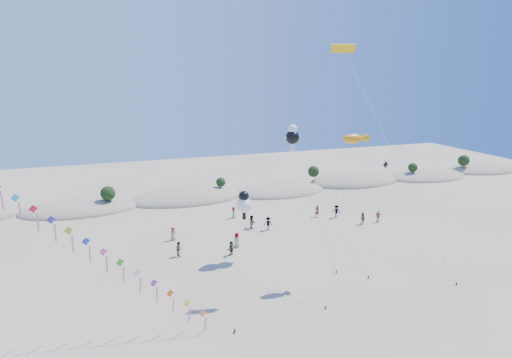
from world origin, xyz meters
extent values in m
ellipsoid|color=gray|center=(-16.00, 44.60, 0.00)|extent=(17.60, 9.68, 3.00)
ellipsoid|color=#203B15|center=(-16.00, 44.60, 0.83)|extent=(14.08, 6.34, 0.70)
ellipsoid|color=gray|center=(0.00, 45.30, 0.00)|extent=(19.00, 10.45, 3.40)
ellipsoid|color=#203B15|center=(0.00, 45.30, 0.94)|extent=(15.20, 6.84, 0.76)
ellipsoid|color=gray|center=(16.00, 43.90, 0.00)|extent=(16.40, 9.02, 2.80)
ellipsoid|color=#203B15|center=(16.00, 43.90, 0.77)|extent=(13.12, 5.90, 0.66)
ellipsoid|color=gray|center=(32.00, 45.70, 0.00)|extent=(18.00, 9.90, 3.80)
ellipsoid|color=#203B15|center=(32.00, 45.70, 1.04)|extent=(14.40, 6.48, 0.72)
ellipsoid|color=gray|center=(48.00, 44.50, 0.00)|extent=(16.80, 9.24, 3.00)
ellipsoid|color=#203B15|center=(48.00, 44.50, 0.83)|extent=(13.44, 6.05, 0.67)
ellipsoid|color=gray|center=(64.00, 45.90, 0.00)|extent=(17.60, 9.68, 3.20)
ellipsoid|color=#203B15|center=(64.00, 45.90, 0.88)|extent=(14.08, 6.34, 0.70)
sphere|color=black|center=(-12.00, 43.40, 2.48)|extent=(2.20, 2.20, 2.20)
sphere|color=black|center=(6.00, 45.40, 2.24)|extent=(1.60, 1.60, 1.60)
sphere|color=black|center=(24.00, 46.80, 2.44)|extent=(2.10, 2.10, 2.10)
sphere|color=black|center=(44.00, 44.10, 2.32)|extent=(1.80, 1.80, 1.80)
sphere|color=black|center=(58.00, 45.60, 2.52)|extent=(2.30, 2.30, 2.30)
cube|color=#3F2D1E|center=(-3.10, 6.49, 0.17)|extent=(0.12, 0.12, 0.35)
cube|color=orange|center=(-5.42, 7.37, 1.69)|extent=(1.21, 0.47, 1.27)
cube|color=pink|center=(-5.24, 7.42, 0.59)|extent=(0.19, 0.45, 1.55)
cube|color=#F6F319|center=(-6.58, 7.81, 2.53)|extent=(1.21, 0.47, 1.27)
cube|color=pink|center=(-6.40, 7.86, 1.43)|extent=(0.19, 0.45, 1.55)
cube|color=#E65A13|center=(-7.74, 8.25, 3.38)|extent=(1.21, 0.47, 1.27)
cube|color=pink|center=(-7.56, 8.30, 2.28)|extent=(0.19, 0.45, 1.55)
cube|color=purple|center=(-8.90, 8.69, 4.22)|extent=(1.21, 0.47, 1.27)
cube|color=pink|center=(-8.72, 8.74, 3.12)|extent=(0.19, 0.45, 1.55)
cube|color=silver|center=(-10.06, 9.13, 5.06)|extent=(1.21, 0.47, 1.27)
cube|color=pink|center=(-9.88, 9.18, 3.96)|extent=(0.19, 0.45, 1.55)
cube|color=green|center=(-11.22, 9.57, 5.91)|extent=(1.21, 0.47, 1.27)
cube|color=pink|center=(-11.04, 9.62, 4.81)|extent=(0.19, 0.45, 1.55)
cube|color=#FF5090|center=(-12.37, 10.01, 6.75)|extent=(1.21, 0.47, 1.27)
cube|color=pink|center=(-12.19, 10.06, 5.65)|extent=(0.19, 0.45, 1.55)
cube|color=blue|center=(-13.53, 10.45, 7.60)|extent=(1.21, 0.47, 1.27)
cube|color=pink|center=(-13.35, 10.50, 6.50)|extent=(0.19, 0.45, 1.55)
cube|color=#90C617|center=(-14.69, 10.88, 8.44)|extent=(1.21, 0.47, 1.27)
cube|color=pink|center=(-14.51, 10.93, 7.34)|extent=(0.19, 0.45, 1.55)
cube|color=#3B269A|center=(-15.85, 11.32, 9.28)|extent=(1.21, 0.47, 1.27)
cube|color=pink|center=(-15.67, 11.37, 8.18)|extent=(0.19, 0.45, 1.55)
cube|color=red|center=(-17.01, 11.76, 10.13)|extent=(1.21, 0.47, 1.27)
cube|color=pink|center=(-16.83, 11.81, 9.03)|extent=(0.19, 0.45, 1.55)
cube|color=#1BBAD0|center=(-18.17, 12.20, 10.97)|extent=(1.21, 0.47, 1.27)
cube|color=pink|center=(-17.99, 12.25, 9.87)|extent=(0.19, 0.45, 1.55)
cube|color=pink|center=(-19.14, 12.69, 10.72)|extent=(0.19, 0.45, 1.55)
cube|color=#3F2D1E|center=(5.37, 7.29, 0.15)|extent=(0.10, 0.10, 0.30)
cylinder|color=silver|center=(8.18, 10.36, 6.89)|extent=(5.65, 6.17, 13.80)
ellipsoid|color=orange|center=(10.99, 13.43, 13.79)|extent=(2.16, 0.95, 0.95)
cone|color=orange|center=(12.20, 13.43, 13.79)|extent=(0.86, 0.86, 0.86)
cube|color=#3F2D1E|center=(2.64, 10.49, 0.15)|extent=(0.10, 0.10, 0.30)
cylinder|color=silver|center=(2.28, 15.12, 3.08)|extent=(0.73, 9.26, 6.18)
sphere|color=white|center=(1.93, 19.74, 6.16)|extent=(1.68, 1.68, 1.68)
sphere|color=black|center=(1.93, 19.74, 7.16)|extent=(1.12, 1.12, 1.12)
cube|color=black|center=(1.93, 19.74, 4.92)|extent=(0.35, 0.18, 0.80)
cube|color=#3F2D1E|center=(9.73, 13.11, 0.15)|extent=(0.10, 0.10, 0.30)
cylinder|color=silver|center=(8.90, 17.09, 6.51)|extent=(1.69, 7.99, 13.04)
sphere|color=black|center=(8.07, 21.07, 13.03)|extent=(1.55, 1.55, 1.55)
sphere|color=white|center=(8.07, 21.07, 13.95)|extent=(1.01, 1.01, 1.01)
cube|color=white|center=(8.07, 21.07, 11.85)|extent=(0.35, 0.18, 0.80)
cube|color=white|center=(7.37, 21.07, 13.03)|extent=(0.60, 0.15, 0.25)
cube|color=white|center=(8.77, 21.07, 13.03)|extent=(0.60, 0.15, 0.25)
cube|color=#3F2D1E|center=(19.41, 6.96, 0.15)|extent=(0.10, 0.10, 0.30)
cylinder|color=silver|center=(14.74, 10.73, 11.10)|extent=(9.36, 7.58, 22.21)
cube|color=yellow|center=(10.07, 14.50, 22.20)|extent=(2.33, 0.95, 0.82)
cube|color=black|center=(10.07, 14.52, 22.20)|extent=(2.25, 0.57, 0.19)
cube|color=#3F2D1E|center=(12.14, 10.96, 0.15)|extent=(0.10, 0.10, 0.30)
cylinder|color=silver|center=(16.42, 16.03, 4.51)|extent=(8.59, 10.17, 9.03)
cube|color=black|center=(20.70, 21.11, 9.01)|extent=(0.93, 0.28, 0.95)
imported|color=slate|center=(-4.82, 22.65, 0.85)|extent=(0.82, 0.95, 1.70)
imported|color=slate|center=(2.01, 22.88, 0.90)|extent=(1.04, 0.88, 1.81)
imported|color=slate|center=(0.83, 21.03, 0.80)|extent=(1.41, 1.34, 1.59)
imported|color=slate|center=(7.57, 27.13, 0.88)|extent=(1.30, 1.16, 1.75)
imported|color=slate|center=(5.73, 28.40, 0.90)|extent=(0.68, 1.72, 1.81)
imported|color=slate|center=(16.02, 29.72, 0.85)|extent=(0.69, 0.53, 1.70)
imported|color=slate|center=(20.47, 24.93, 0.80)|extent=(0.75, 0.89, 1.61)
imported|color=slate|center=(-4.71, 27.66, 0.82)|extent=(0.93, 0.76, 1.63)
imported|color=slate|center=(23.02, 25.08, 0.80)|extent=(0.98, 0.51, 1.60)
imported|color=slate|center=(18.53, 28.63, 0.91)|extent=(1.35, 1.22, 1.82)
imported|color=slate|center=(4.66, 33.26, 0.81)|extent=(0.86, 0.94, 1.61)
camera|label=1|loc=(-11.36, -22.24, 19.80)|focal=30.00mm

